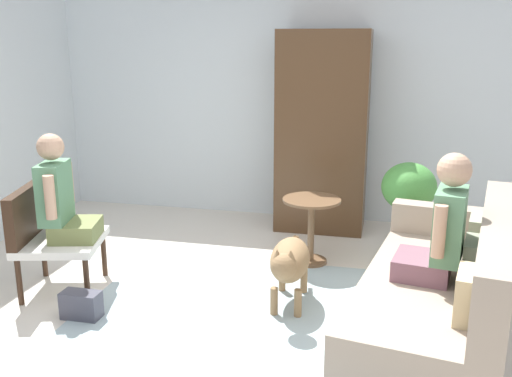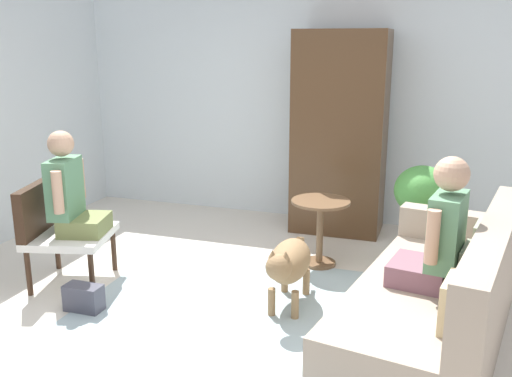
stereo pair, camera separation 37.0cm
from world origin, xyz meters
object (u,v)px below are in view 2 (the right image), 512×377
(armchair, at_px, (56,225))
(potted_plant, at_px, (422,199))
(person_on_armchair, at_px, (70,192))
(armoire_cabinet, at_px, (340,133))
(couch, at_px, (441,301))
(person_on_couch, at_px, (439,234))
(dog, at_px, (289,262))
(handbag, at_px, (84,298))
(round_end_table, at_px, (320,222))

(armchair, xyz_separation_m, potted_plant, (2.79, 1.40, 0.10))
(person_on_armchair, bearing_deg, armoire_cabinet, 48.98)
(potted_plant, bearing_deg, couch, -81.86)
(couch, xyz_separation_m, armchair, (-3.00, 0.05, 0.18))
(person_on_couch, bearing_deg, armoire_cabinet, 115.51)
(dog, bearing_deg, armoire_cabinet, 90.08)
(dog, xyz_separation_m, armoire_cabinet, (-0.00, 1.93, 0.67))
(potted_plant, height_order, armoire_cabinet, armoire_cabinet)
(armoire_cabinet, distance_m, handbag, 3.00)
(person_on_armchair, distance_m, round_end_table, 2.12)
(round_end_table, distance_m, armoire_cabinet, 1.22)
(handbag, bearing_deg, person_on_couch, 7.05)
(dog, distance_m, handbag, 1.55)
(person_on_couch, xyz_separation_m, handbag, (-2.46, -0.30, -0.67))
(armchair, relative_size, potted_plant, 0.94)
(armchair, relative_size, armoire_cabinet, 0.41)
(person_on_couch, relative_size, potted_plant, 0.95)
(person_on_couch, distance_m, person_on_armchair, 2.82)
(couch, distance_m, armchair, 3.01)
(dog, bearing_deg, handbag, -159.16)
(person_on_couch, distance_m, armoire_cabinet, 2.42)
(person_on_armchair, distance_m, handbag, 0.87)
(couch, distance_m, round_end_table, 1.52)
(armchair, distance_m, handbag, 0.74)
(person_on_armchair, bearing_deg, couch, -1.79)
(potted_plant, relative_size, armoire_cabinet, 0.43)
(couch, xyz_separation_m, potted_plant, (-0.21, 1.45, 0.28))
(round_end_table, distance_m, dog, 0.89)
(person_on_couch, height_order, handbag, person_on_couch)
(round_end_table, distance_m, handbag, 2.07)
(couch, xyz_separation_m, dog, (-1.08, 0.21, 0.05))
(handbag, bearing_deg, armoire_cabinet, 60.12)
(couch, distance_m, armoire_cabinet, 2.51)
(couch, relative_size, round_end_table, 3.60)
(person_on_armchair, bearing_deg, handbag, -49.38)
(potted_plant, height_order, handbag, potted_plant)
(armchair, bearing_deg, couch, -1.03)
(couch, bearing_deg, armoire_cabinet, 116.81)
(person_on_couch, xyz_separation_m, armoire_cabinet, (-1.04, 2.17, 0.26))
(armoire_cabinet, bearing_deg, couch, -63.19)
(couch, xyz_separation_m, handbag, (-2.50, -0.33, -0.21))
(armoire_cabinet, bearing_deg, armchair, -132.61)
(armoire_cabinet, bearing_deg, dog, -89.92)
(potted_plant, bearing_deg, person_on_couch, -83.79)
(person_on_couch, bearing_deg, couch, 32.12)
(couch, bearing_deg, round_end_table, 133.40)
(armchair, distance_m, potted_plant, 3.13)
(armchair, xyz_separation_m, round_end_table, (1.96, 1.05, -0.09))
(round_end_table, height_order, handbag, round_end_table)
(potted_plant, xyz_separation_m, handbag, (-2.30, -1.79, -0.49))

